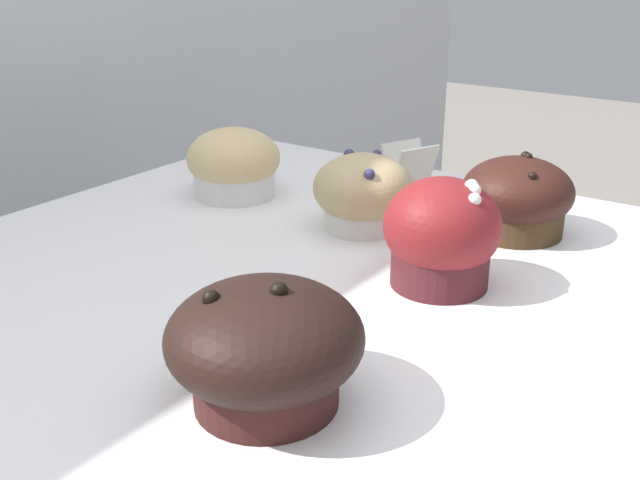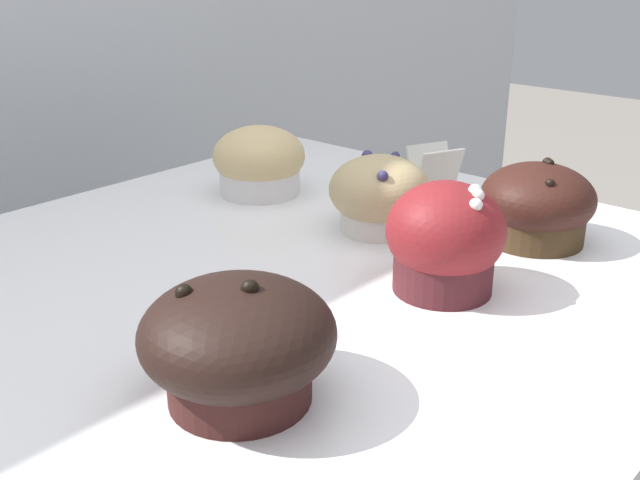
{
  "view_description": "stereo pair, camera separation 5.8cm",
  "coord_description": "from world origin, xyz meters",
  "px_view_note": "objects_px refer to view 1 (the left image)",
  "views": [
    {
      "loc": [
        -0.31,
        -0.36,
        1.19
      ],
      "look_at": [
        0.14,
        -0.05,
        0.97
      ],
      "focal_mm": 42.0,
      "sensor_mm": 36.0,
      "label": 1
    },
    {
      "loc": [
        -0.27,
        -0.41,
        1.19
      ],
      "look_at": [
        0.14,
        -0.05,
        0.97
      ],
      "focal_mm": 42.0,
      "sensor_mm": 36.0,
      "label": 2
    }
  ],
  "objects_px": {
    "muffin_back_left": "(517,198)",
    "muffin_back_right": "(442,235)",
    "muffin_front_right": "(366,194)",
    "muffin_back_center": "(265,346)",
    "muffin_front_left": "(234,164)"
  },
  "relations": [
    {
      "from": "muffin_front_right",
      "to": "muffin_back_center",
      "type": "bearing_deg",
      "value": -159.47
    },
    {
      "from": "muffin_back_left",
      "to": "muffin_back_center",
      "type": "relative_size",
      "value": 0.88
    },
    {
      "from": "muffin_back_left",
      "to": "muffin_front_right",
      "type": "relative_size",
      "value": 1.09
    },
    {
      "from": "muffin_back_left",
      "to": "muffin_back_right",
      "type": "xyz_separation_m",
      "value": [
        -0.15,
        0.01,
        0.01
      ]
    },
    {
      "from": "muffin_front_left",
      "to": "muffin_back_center",
      "type": "xyz_separation_m",
      "value": [
        -0.29,
        -0.28,
        0.0
      ]
    },
    {
      "from": "muffin_back_right",
      "to": "muffin_front_right",
      "type": "distance_m",
      "value": 0.14
    },
    {
      "from": "muffin_front_left",
      "to": "muffin_front_right",
      "type": "relative_size",
      "value": 1.05
    },
    {
      "from": "muffin_back_left",
      "to": "muffin_back_right",
      "type": "height_order",
      "value": "muffin_back_right"
    },
    {
      "from": "muffin_back_left",
      "to": "muffin_front_left",
      "type": "xyz_separation_m",
      "value": [
        -0.07,
        0.3,
        0.0
      ]
    },
    {
      "from": "muffin_back_left",
      "to": "muffin_back_right",
      "type": "relative_size",
      "value": 1.12
    },
    {
      "from": "muffin_back_right",
      "to": "muffin_back_center",
      "type": "height_order",
      "value": "muffin_back_right"
    },
    {
      "from": "muffin_front_left",
      "to": "muffin_back_center",
      "type": "bearing_deg",
      "value": -136.19
    },
    {
      "from": "muffin_back_right",
      "to": "muffin_front_right",
      "type": "xyz_separation_m",
      "value": [
        0.07,
        0.12,
        -0.01
      ]
    },
    {
      "from": "muffin_back_right",
      "to": "muffin_back_center",
      "type": "bearing_deg",
      "value": 177.58
    },
    {
      "from": "muffin_back_right",
      "to": "muffin_front_right",
      "type": "relative_size",
      "value": 0.97
    }
  ]
}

